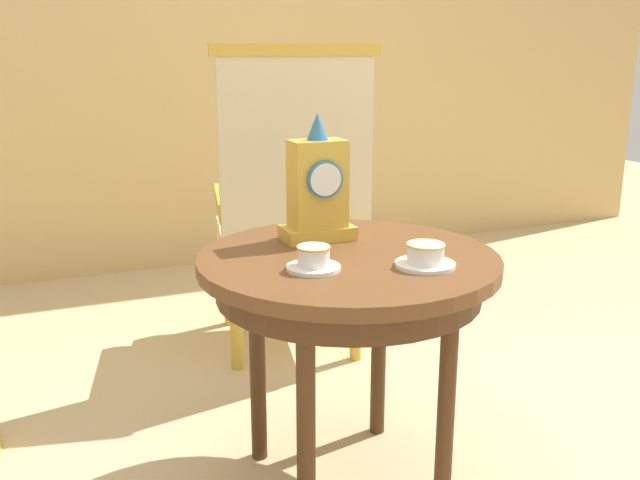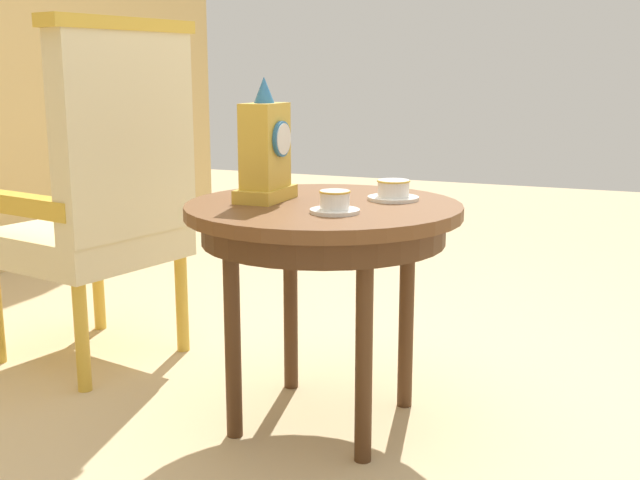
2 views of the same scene
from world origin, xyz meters
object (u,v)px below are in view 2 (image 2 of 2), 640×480
side_table (323,230)px  teacup_right (393,191)px  mantel_clock (265,152)px  armchair (104,191)px  teacup_left (335,203)px

side_table → teacup_right: bearing=-51.4°
mantel_clock → armchair: bearing=76.1°
teacup_left → armchair: (0.28, 0.92, -0.06)m
side_table → teacup_left: 0.18m
side_table → teacup_left: bearing=-146.7°
teacup_right → armchair: (0.03, 1.00, -0.06)m
side_table → mantel_clock: size_ratio=2.24×
teacup_left → mantel_clock: 0.29m
side_table → teacup_right: teacup_right is taller
teacup_right → mantel_clock: mantel_clock is taller
side_table → armchair: size_ratio=0.66×
teacup_right → teacup_left: bearing=163.4°
side_table → teacup_left: size_ratio=5.92×
side_table → mantel_clock: 0.27m
side_table → armchair: bearing=79.8°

